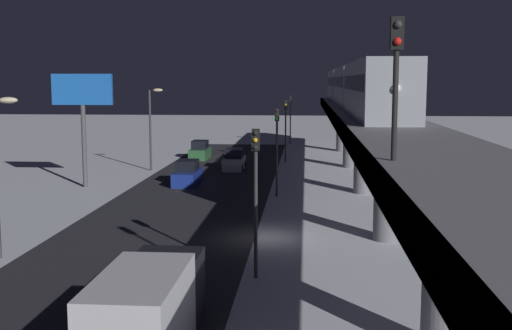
{
  "coord_description": "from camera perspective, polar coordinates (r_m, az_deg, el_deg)",
  "views": [
    {
      "loc": [
        -2.22,
        33.6,
        8.42
      ],
      "look_at": [
        1.5,
        -13.85,
        2.1
      ],
      "focal_mm": 44.96,
      "sensor_mm": 36.0,
      "label": 1
    }
  ],
  "objects": [
    {
      "name": "avenue_asphalt",
      "position": [
        35.59,
        -9.0,
        -6.2
      ],
      "size": [
        11.0,
        100.25,
        0.01
      ],
      "primitive_type": "cube",
      "color": "#28282D",
      "rests_on": "ground_plane"
    },
    {
      "name": "traffic_light_distant",
      "position": [
        84.9,
        3.08,
        4.71
      ],
      "size": [
        0.32,
        0.44,
        6.4
      ],
      "color": "#2D2D2D",
      "rests_on": "ground_plane"
    },
    {
      "name": "traffic_light_mid",
      "position": [
        46.15,
        1.87,
        2.31
      ],
      "size": [
        0.32,
        0.44,
        6.4
      ],
      "color": "#2D2D2D",
      "rests_on": "ground_plane"
    },
    {
      "name": "traffic_light_far",
      "position": [
        65.51,
        2.65,
        3.86
      ],
      "size": [
        0.32,
        0.44,
        6.4
      ],
      "color": "#2D2D2D",
      "rests_on": "ground_plane"
    },
    {
      "name": "traffic_light_near",
      "position": [
        26.89,
        -0.03,
        -1.47
      ],
      "size": [
        0.32,
        0.44,
        6.4
      ],
      "color": "#2D2D2D",
      "rests_on": "ground_plane"
    },
    {
      "name": "elevated_railway",
      "position": [
        34.0,
        11.56,
        2.14
      ],
      "size": [
        5.0,
        100.25,
        6.15
      ],
      "color": "slate",
      "rests_on": "ground_plane"
    },
    {
      "name": "rail_signal",
      "position": [
        18.43,
        12.37,
        8.83
      ],
      "size": [
        0.36,
        0.41,
        4.0
      ],
      "color": "black",
      "rests_on": "elevated_railway"
    },
    {
      "name": "subway_train",
      "position": [
        59.15,
        8.71,
        7.01
      ],
      "size": [
        2.94,
        55.47,
        3.4
      ],
      "color": "#999EA8",
      "rests_on": "elevated_railway"
    },
    {
      "name": "commercial_billboard",
      "position": [
        51.93,
        -15.18,
        5.55
      ],
      "size": [
        4.8,
        0.36,
        8.9
      ],
      "color": "#4C4C51",
      "rests_on": "ground_plane"
    },
    {
      "name": "sedan_green",
      "position": [
        69.3,
        -5.0,
        1.22
      ],
      "size": [
        1.8,
        4.51,
        1.97
      ],
      "color": "#2D6038",
      "rests_on": "ground_plane"
    },
    {
      "name": "delivery_van",
      "position": [
        20.54,
        -9.52,
        -12.68
      ],
      "size": [
        2.4,
        7.4,
        2.8
      ],
      "color": "black",
      "rests_on": "ground_plane"
    },
    {
      "name": "street_lamp_far",
      "position": [
        60.42,
        -9.2,
        4.05
      ],
      "size": [
        1.35,
        0.44,
        7.65
      ],
      "color": "#38383D",
      "rests_on": "ground_plane"
    },
    {
      "name": "sedan_white",
      "position": [
        60.89,
        -1.95,
        0.36
      ],
      "size": [
        1.91,
        4.56,
        1.97
      ],
      "rotation": [
        0.0,
        0.0,
        3.14
      ],
      "color": "silver",
      "rests_on": "ground_plane"
    },
    {
      "name": "ground_plane",
      "position": [
        34.71,
        0.68,
        -6.47
      ],
      "size": [
        240.0,
        240.0,
        0.0
      ],
      "primitive_type": "plane",
      "color": "silver"
    },
    {
      "name": "sedan_blue",
      "position": [
        52.41,
        -6.11,
        -0.84
      ],
      "size": [
        1.8,
        4.71,
        1.97
      ],
      "color": "navy",
      "rests_on": "ground_plane"
    }
  ]
}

